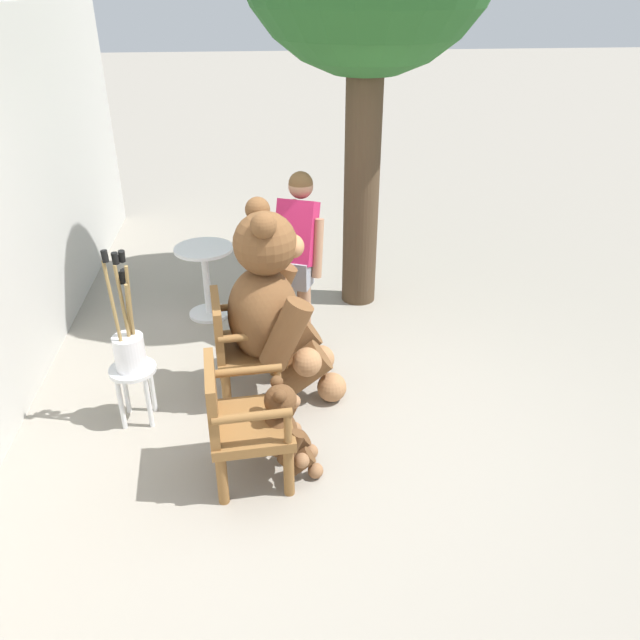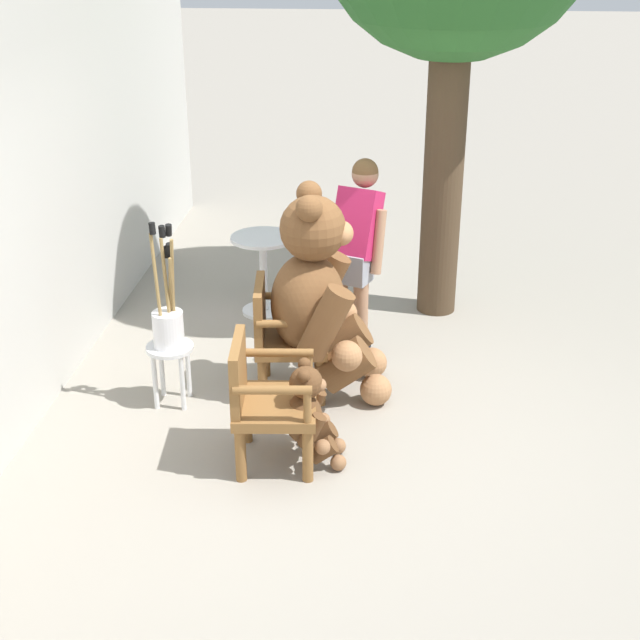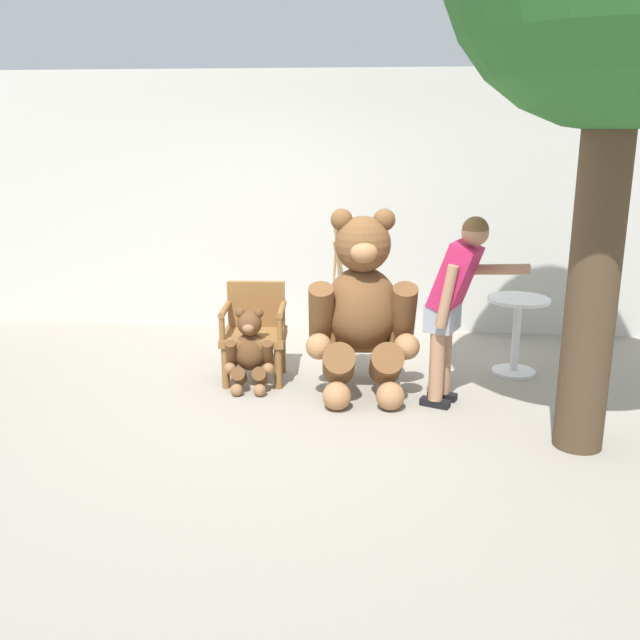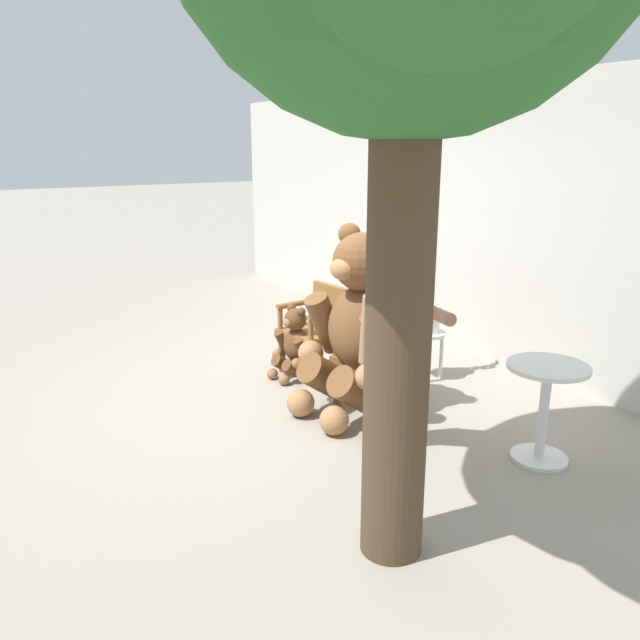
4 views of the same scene
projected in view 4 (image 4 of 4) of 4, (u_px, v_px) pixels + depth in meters
The scene contains 10 objects.
ground_plane at pixel (286, 402), 5.45m from camera, with size 60.00×60.00×0.00m, color gray.
back_wall at pixel (488, 223), 6.34m from camera, with size 10.00×0.16×2.80m, color beige.
wooden_chair_left at pixel (318, 327), 6.06m from camera, with size 0.60×0.56×0.86m.
wooden_chair_right at pixel (380, 354), 5.29m from camera, with size 0.61×0.57×0.86m.
teddy_bear_large at pixel (356, 325), 5.05m from camera, with size 0.95×0.92×1.57m.
teddy_bear_small at pixel (294, 343), 5.93m from camera, with size 0.43×0.42×0.71m.
person_visitor at pixel (393, 333), 4.30m from camera, with size 0.83×0.47×1.56m.
white_stool at pixel (427, 342), 5.94m from camera, with size 0.34×0.34×0.46m.
brush_bucket at pixel (428, 311), 5.85m from camera, with size 0.22×0.22×0.93m.
round_side_table at pixel (545, 402), 4.34m from camera, with size 0.56×0.56×0.72m.
Camera 4 is at (4.38, -2.53, 2.18)m, focal length 35.00 mm.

